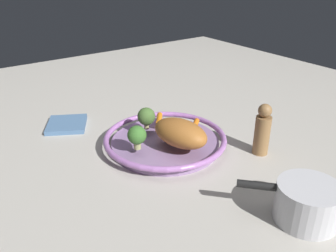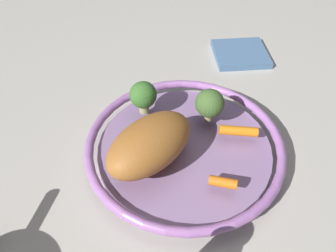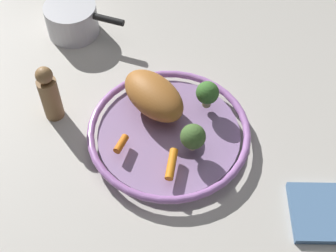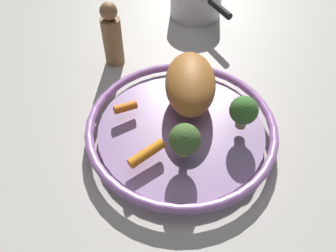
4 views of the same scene
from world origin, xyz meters
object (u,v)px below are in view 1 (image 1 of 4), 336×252
at_px(saucepan, 307,203).
at_px(dish_towel, 67,124).
at_px(serving_bowl, 165,141).
at_px(baby_carrot_near_rim, 196,124).
at_px(pepper_mill, 262,130).
at_px(roast_chicken_piece, 179,133).
at_px(baby_carrot_center, 159,119).
at_px(broccoli_floret_mid, 137,136).
at_px(broccoli_floret_small, 146,117).

bearing_deg(saucepan, dish_towel, -161.96).
xyz_separation_m(serving_bowl, baby_carrot_near_rim, (0.01, 0.10, 0.03)).
xyz_separation_m(serving_bowl, pepper_mill, (0.18, 0.19, 0.05)).
bearing_deg(saucepan, roast_chicken_piece, -170.33).
xyz_separation_m(baby_carrot_center, broccoli_floret_mid, (0.10, -0.14, 0.03)).
distance_m(serving_bowl, dish_towel, 0.34).
bearing_deg(broccoli_floret_small, broccoli_floret_mid, -44.31).
bearing_deg(saucepan, baby_carrot_near_rim, 172.94).
xyz_separation_m(baby_carrot_center, saucepan, (0.49, 0.02, -0.01)).
height_order(broccoli_floret_mid, broccoli_floret_small, same).
bearing_deg(pepper_mill, broccoli_floret_small, -139.08).
height_order(serving_bowl, saucepan, saucepan).
distance_m(roast_chicken_piece, pepper_mill, 0.22).
relative_size(roast_chicken_piece, broccoli_floret_small, 2.48).
distance_m(serving_bowl, broccoli_floret_small, 0.09).
height_order(broccoli_floret_mid, pepper_mill, pepper_mill).
bearing_deg(pepper_mill, broccoli_floret_mid, -118.39).
bearing_deg(dish_towel, broccoli_floret_small, 34.41).
bearing_deg(broccoli_floret_small, baby_carrot_near_rim, 60.49).
bearing_deg(saucepan, broccoli_floret_small, -171.18).
height_order(roast_chicken_piece, dish_towel, roast_chicken_piece).
bearing_deg(pepper_mill, serving_bowl, -132.87).
distance_m(baby_carrot_center, dish_towel, 0.30).
xyz_separation_m(broccoli_floret_mid, dish_towel, (-0.31, -0.07, -0.07)).
relative_size(roast_chicken_piece, broccoli_floret_mid, 2.49).
bearing_deg(broccoli_floret_small, pepper_mill, 40.92).
distance_m(serving_bowl, roast_chicken_piece, 0.09).
relative_size(serving_bowl, roast_chicken_piece, 2.16).
distance_m(baby_carrot_center, broccoli_floret_small, 0.07).
height_order(serving_bowl, pepper_mill, pepper_mill).
bearing_deg(serving_bowl, broccoli_floret_mid, -79.12).
xyz_separation_m(pepper_mill, saucepan, (0.23, -0.14, -0.03)).
distance_m(broccoli_floret_small, dish_towel, 0.28).
xyz_separation_m(baby_carrot_near_rim, baby_carrot_center, (-0.09, -0.07, 0.00)).
bearing_deg(broccoli_floret_mid, serving_bowl, 100.88).
bearing_deg(pepper_mill, saucepan, -30.18).
bearing_deg(baby_carrot_center, pepper_mill, 30.18).
bearing_deg(saucepan, baby_carrot_center, -178.13).
bearing_deg(pepper_mill, baby_carrot_center, -149.82).
distance_m(baby_carrot_center, saucepan, 0.49).
distance_m(baby_carrot_near_rim, dish_towel, 0.41).
bearing_deg(serving_bowl, broccoli_floret_small, -163.73).
distance_m(broccoli_floret_mid, saucepan, 0.42).
bearing_deg(pepper_mill, roast_chicken_piece, -119.23).
height_order(roast_chicken_piece, saucepan, roast_chicken_piece).
height_order(roast_chicken_piece, baby_carrot_center, roast_chicken_piece).
relative_size(baby_carrot_near_rim, pepper_mill, 0.29).
relative_size(serving_bowl, dish_towel, 2.77).
xyz_separation_m(roast_chicken_piece, broccoli_floret_mid, (-0.05, -0.10, 0.00)).
height_order(baby_carrot_center, broccoli_floret_mid, broccoli_floret_mid).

